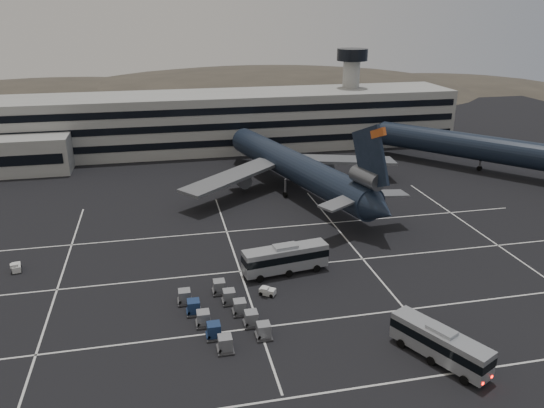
{
  "coord_description": "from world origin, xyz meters",
  "views": [
    {
      "loc": [
        -15.5,
        -60.79,
        34.52
      ],
      "look_at": [
        1.09,
        15.98,
        5.0
      ],
      "focal_mm": 35.0,
      "sensor_mm": 36.0,
      "label": 1
    }
  ],
  "objects": [
    {
      "name": "trijet_main",
      "position": [
        9.85,
        34.29,
        5.25
      ],
      "size": [
        45.8,
        56.83,
        18.08
      ],
      "rotation": [
        0.0,
        0.0,
        0.27
      ],
      "color": "black",
      "rests_on": "ground"
    },
    {
      "name": "tug_b",
      "position": [
        -3.53,
        -3.07,
        0.55
      ],
      "size": [
        2.26,
        2.07,
        1.25
      ],
      "rotation": [
        0.0,
        0.0,
        0.97
      ],
      "color": "silver",
      "rests_on": "ground"
    },
    {
      "name": "uld_cluster",
      "position": [
        -9.94,
        -7.33,
        0.85
      ],
      "size": [
        10.45,
        14.76,
        1.74
      ],
      "rotation": [
        0.0,
        0.0,
        0.33
      ],
      "color": "#2D2D30",
      "rests_on": "ground"
    },
    {
      "name": "bus_near",
      "position": [
        11.01,
        -19.71,
        2.11
      ],
      "size": [
        7.16,
        10.92,
        3.86
      ],
      "rotation": [
        0.0,
        0.0,
        0.46
      ],
      "color": "#9CA0A4",
      "rests_on": "ground"
    },
    {
      "name": "lane_markings",
      "position": [
        0.95,
        0.72,
        0.01
      ],
      "size": [
        90.0,
        55.62,
        0.01
      ],
      "color": "silver",
      "rests_on": "ground"
    },
    {
      "name": "terminal",
      "position": [
        -2.95,
        71.14,
        6.93
      ],
      "size": [
        125.0,
        26.0,
        24.0
      ],
      "color": "gray",
      "rests_on": "ground"
    },
    {
      "name": "ground",
      "position": [
        0.0,
        0.0,
        0.0
      ],
      "size": [
        260.0,
        260.0,
        0.0
      ],
      "primitive_type": "plane",
      "color": "black",
      "rests_on": "ground"
    },
    {
      "name": "trijet_far",
      "position": [
        54.03,
        39.05,
        5.43
      ],
      "size": [
        41.75,
        47.53,
        18.08
      ],
      "rotation": [
        0.0,
        0.0,
        0.7
      ],
      "color": "black",
      "rests_on": "ground"
    },
    {
      "name": "tug_a",
      "position": [
        -36.24,
        10.6,
        0.58
      ],
      "size": [
        1.67,
        2.26,
        1.31
      ],
      "rotation": [
        0.0,
        0.0,
        0.23
      ],
      "color": "silver",
      "rests_on": "ground"
    },
    {
      "name": "hills",
      "position": [
        17.99,
        170.0,
        -12.07
      ],
      "size": [
        352.0,
        180.0,
        44.0
      ],
      "color": "#38332B",
      "rests_on": "ground"
    },
    {
      "name": "bus_far",
      "position": [
        0.01,
        2.33,
        2.29
      ],
      "size": [
        12.14,
        4.45,
        4.19
      ],
      "rotation": [
        0.0,
        0.0,
        1.72
      ],
      "color": "#9CA0A4",
      "rests_on": "ground"
    }
  ]
}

